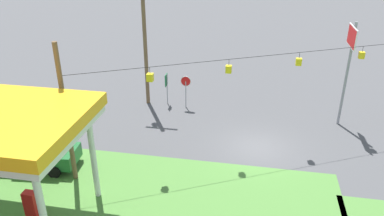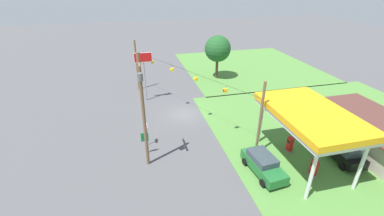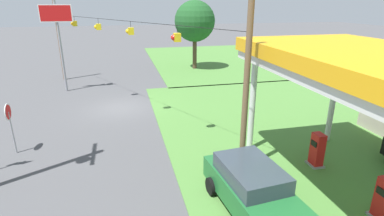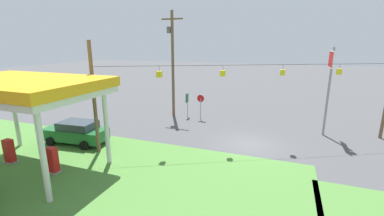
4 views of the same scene
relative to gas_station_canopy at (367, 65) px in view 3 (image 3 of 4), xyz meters
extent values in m
plane|color=#4C4C4F|center=(-11.72, -8.35, -4.88)|extent=(160.00, 160.00, 0.00)
cube|color=#4C7F38|center=(-27.72, 7.65, -4.86)|extent=(24.00, 24.00, 0.04)
cube|color=silver|center=(0.00, 0.00, -0.20)|extent=(9.13, 5.58, 0.35)
cube|color=orange|center=(0.00, 0.00, 0.25)|extent=(9.33, 5.78, 0.55)
cylinder|color=silver|center=(-3.96, -2.19, -2.63)|extent=(0.28, 0.28, 4.50)
cylinder|color=silver|center=(-3.96, 2.19, -2.63)|extent=(0.28, 0.28, 4.50)
cube|color=gray|center=(-1.79, 0.00, -4.82)|extent=(0.71, 0.56, 0.12)
cube|color=red|center=(-1.79, 0.00, -4.04)|extent=(0.55, 0.40, 1.44)
cube|color=black|center=(-1.79, -0.22, -3.75)|extent=(0.39, 0.03, 0.24)
cube|color=black|center=(1.79, -0.22, -3.75)|extent=(0.39, 0.03, 0.24)
cube|color=#1E602D|center=(0.46, -4.02, -4.13)|extent=(4.81, 2.29, 0.82)
cube|color=#333D47|center=(0.19, -4.04, -3.44)|extent=(2.71, 1.94, 0.56)
cylinder|color=black|center=(-1.06, -3.21, -4.54)|extent=(0.70, 0.28, 0.68)
cylinder|color=black|center=(-0.88, -5.09, -4.54)|extent=(0.70, 0.28, 0.68)
cylinder|color=#99999E|center=(-6.23, -13.30, -3.83)|extent=(0.08, 0.08, 2.10)
cylinder|color=white|center=(-6.23, -13.30, -2.78)|extent=(0.80, 0.03, 0.80)
cylinder|color=red|center=(-6.23, -13.30, -2.78)|extent=(0.70, 0.03, 0.70)
cylinder|color=gray|center=(-17.08, -12.57, -1.36)|extent=(0.18, 0.18, 7.03)
cube|color=white|center=(-16.98, -12.57, 1.22)|extent=(0.06, 2.35, 1.28)
cube|color=red|center=(-16.98, -12.57, 1.22)|extent=(0.07, 2.23, 1.16)
cylinder|color=brown|center=(-21.25, -13.35, -1.13)|extent=(0.24, 0.24, 7.50)
cylinder|color=brown|center=(-2.19, -3.35, -1.13)|extent=(0.24, 0.24, 7.50)
cylinder|color=black|center=(-11.72, -8.35, 0.97)|extent=(19.07, 10.02, 0.02)
cylinder|color=black|center=(-17.44, -11.35, 0.80)|extent=(0.02, 0.02, 0.35)
cube|color=yellow|center=(-17.44, -11.35, 0.42)|extent=(0.32, 0.32, 0.40)
sphere|color=yellow|center=(-17.44, -11.52, 0.42)|extent=(0.28, 0.28, 0.28)
cylinder|color=black|center=(-13.63, -9.35, 0.80)|extent=(0.02, 0.02, 0.35)
cube|color=yellow|center=(-13.63, -9.35, 0.42)|extent=(0.32, 0.32, 0.40)
sphere|color=yellow|center=(-13.63, -9.52, 0.42)|extent=(0.28, 0.28, 0.28)
cylinder|color=black|center=(-9.81, -7.35, 0.80)|extent=(0.02, 0.02, 0.35)
cube|color=yellow|center=(-9.81, -7.35, 0.42)|extent=(0.32, 0.32, 0.40)
sphere|color=yellow|center=(-9.81, -7.52, 0.42)|extent=(0.28, 0.28, 0.28)
cylinder|color=black|center=(-6.00, -5.35, 0.80)|extent=(0.02, 0.02, 0.35)
cube|color=yellow|center=(-6.00, -5.35, 0.42)|extent=(0.32, 0.32, 0.40)
sphere|color=red|center=(-6.00, -5.52, 0.42)|extent=(0.28, 0.28, 0.28)
cylinder|color=#4C3828|center=(-23.14, -0.25, -3.22)|extent=(0.44, 0.44, 3.32)
sphere|color=#1E5123|center=(-23.14, -0.25, 0.14)|extent=(4.23, 4.23, 4.23)
camera|label=1|loc=(-11.36, 11.84, 7.08)|focal=35.00mm
camera|label=2|loc=(15.94, -14.18, 10.36)|focal=24.00mm
camera|label=3|loc=(8.32, -8.02, 2.00)|focal=28.00mm
camera|label=4|loc=(-14.01, 9.82, 2.40)|focal=24.00mm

